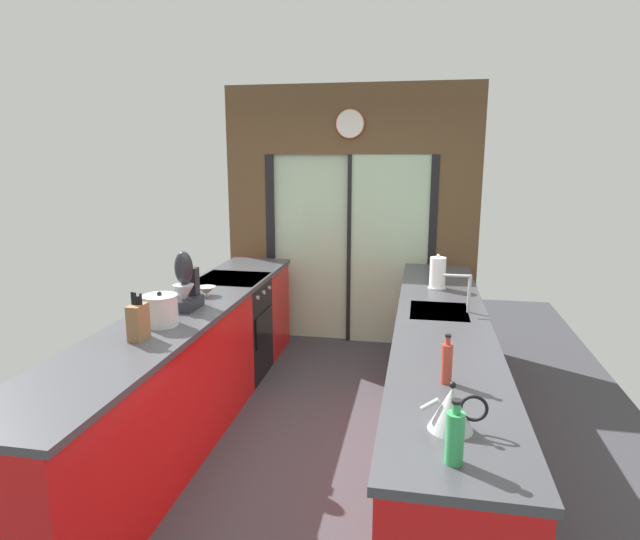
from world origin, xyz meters
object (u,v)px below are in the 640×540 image
mixing_bowl (206,291)px  stand_mixer (186,287)px  knife_block (138,321)px  soap_bottle_near (455,436)px  soap_bottle_far (447,363)px  oven_range (233,328)px  kettle (452,408)px  stock_pot (160,310)px  paper_towel_roll (438,273)px

mixing_bowl → stand_mixer: bearing=-90.0°
knife_block → soap_bottle_near: 2.04m
knife_block → soap_bottle_far: (1.78, -0.30, -0.01)m
oven_range → kettle: size_ratio=3.46×
soap_bottle_near → kettle: bearing=89.5°
mixing_bowl → knife_block: 1.03m
oven_range → kettle: 3.05m
mixing_bowl → stock_pot: stock_pot is taller
kettle → oven_range: bearing=126.9°
soap_bottle_far → stock_pot: bearing=162.0°
stock_pot → kettle: (1.78, -1.03, -0.01)m
soap_bottle_far → paper_towel_roll: bearing=90.0°
mixing_bowl → stand_mixer: (0.00, -0.36, 0.12)m
stock_pot → soap_bottle_far: soap_bottle_far is taller
soap_bottle_near → paper_towel_roll: size_ratio=0.85×
mixing_bowl → stand_mixer: size_ratio=0.36×
mixing_bowl → stock_pot: size_ratio=0.67×
oven_range → kettle: bearing=-53.1°
kettle → paper_towel_roll: 2.35m
stand_mixer → mixing_bowl: bearing=90.0°
mixing_bowl → knife_block: (-0.00, -1.03, 0.07)m
stock_pot → soap_bottle_near: (1.78, -1.28, 0.00)m
kettle → soap_bottle_far: bearing=90.2°
mixing_bowl → soap_bottle_near: size_ratio=0.62×
oven_range → knife_block: knife_block is taller
kettle → stock_pot: bearing=149.9°
stand_mixer → paper_towel_roll: size_ratio=1.45×
knife_block → oven_range: bearing=90.6°
stand_mixer → stock_pot: bearing=-90.0°
soap_bottle_far → paper_towel_roll: size_ratio=0.86×
paper_towel_roll → stock_pot: bearing=-143.4°
stock_pot → paper_towel_roll: 2.22m
oven_range → soap_bottle_far: 2.71m
soap_bottle_near → knife_block: bearing=150.7°
knife_block → kettle: bearing=-22.9°
knife_block → paper_towel_roll: size_ratio=1.01×
kettle → mixing_bowl: bearing=135.0°
mixing_bowl → kettle: (1.78, -1.78, 0.05)m
paper_towel_roll → kettle: bearing=-90.0°
kettle → paper_towel_roll: bearing=90.0°
stock_pot → oven_range: bearing=90.8°
mixing_bowl → kettle: bearing=-45.0°
stand_mixer → kettle: (1.78, -1.42, -0.07)m
stock_pot → soap_bottle_far: size_ratio=0.92×
oven_range → mixing_bowl: 0.80m
stock_pot → paper_towel_roll: size_ratio=0.79×
knife_block → kettle: size_ratio=1.10×
stand_mixer → soap_bottle_far: 2.03m
mixing_bowl → kettle: kettle is taller
stand_mixer → soap_bottle_near: bearing=-43.1°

